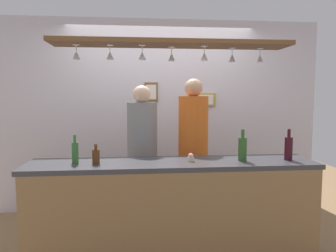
# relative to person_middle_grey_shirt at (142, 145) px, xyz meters

# --- Properties ---
(ground_plane) EXTENTS (8.00, 8.00, 0.00)m
(ground_plane) POSITION_rel_person_middle_grey_shirt_xyz_m (0.27, -0.30, -1.02)
(ground_plane) COLOR olive
(back_wall) EXTENTS (4.40, 0.06, 2.60)m
(back_wall) POSITION_rel_person_middle_grey_shirt_xyz_m (0.27, 0.80, 0.28)
(back_wall) COLOR silver
(back_wall) RESTS_ON ground_plane
(bar_counter) EXTENTS (2.70, 0.55, 0.96)m
(bar_counter) POSITION_rel_person_middle_grey_shirt_xyz_m (0.27, -0.80, -0.37)
(bar_counter) COLOR #38383D
(bar_counter) RESTS_ON ground_plane
(overhead_glass_rack) EXTENTS (2.20, 0.36, 0.04)m
(overhead_glass_rack) POSITION_rel_person_middle_grey_shirt_xyz_m (0.27, -0.60, 1.03)
(overhead_glass_rack) COLOR brown
(hanging_wineglass_far_left) EXTENTS (0.07, 0.07, 0.13)m
(hanging_wineglass_far_left) POSITION_rel_person_middle_grey_shirt_xyz_m (-0.60, -0.60, 0.92)
(hanging_wineglass_far_left) COLOR silver
(hanging_wineglass_far_left) RESTS_ON overhead_glass_rack
(hanging_wineglass_left) EXTENTS (0.07, 0.07, 0.13)m
(hanging_wineglass_left) POSITION_rel_person_middle_grey_shirt_xyz_m (-0.30, -0.61, 0.92)
(hanging_wineglass_left) COLOR silver
(hanging_wineglass_left) RESTS_ON overhead_glass_rack
(hanging_wineglass_center_left) EXTENTS (0.07, 0.07, 0.13)m
(hanging_wineglass_center_left) POSITION_rel_person_middle_grey_shirt_xyz_m (-0.00, -0.63, 0.92)
(hanging_wineglass_center_left) COLOR silver
(hanging_wineglass_center_left) RESTS_ON overhead_glass_rack
(hanging_wineglass_center) EXTENTS (0.07, 0.07, 0.13)m
(hanging_wineglass_center) POSITION_rel_person_middle_grey_shirt_xyz_m (0.27, -0.55, 0.92)
(hanging_wineglass_center) COLOR silver
(hanging_wineglass_center) RESTS_ON overhead_glass_rack
(hanging_wineglass_center_right) EXTENTS (0.07, 0.07, 0.13)m
(hanging_wineglass_center_right) POSITION_rel_person_middle_grey_shirt_xyz_m (0.57, -0.63, 0.92)
(hanging_wineglass_center_right) COLOR silver
(hanging_wineglass_center_right) RESTS_ON overhead_glass_rack
(hanging_wineglass_right) EXTENTS (0.07, 0.07, 0.13)m
(hanging_wineglass_right) POSITION_rel_person_middle_grey_shirt_xyz_m (0.86, -0.54, 0.92)
(hanging_wineglass_right) COLOR silver
(hanging_wineglass_right) RESTS_ON overhead_glass_rack
(hanging_wineglass_far_right) EXTENTS (0.07, 0.07, 0.13)m
(hanging_wineglass_far_right) POSITION_rel_person_middle_grey_shirt_xyz_m (1.14, -0.54, 0.92)
(hanging_wineglass_far_right) COLOR silver
(hanging_wineglass_far_right) RESTS_ON overhead_glass_rack
(person_middle_grey_shirt) EXTENTS (0.34, 0.34, 1.69)m
(person_middle_grey_shirt) POSITION_rel_person_middle_grey_shirt_xyz_m (0.00, 0.00, 0.00)
(person_middle_grey_shirt) COLOR #2D334C
(person_middle_grey_shirt) RESTS_ON ground_plane
(person_right_orange_shirt) EXTENTS (0.34, 0.34, 1.77)m
(person_right_orange_shirt) POSITION_rel_person_middle_grey_shirt_xyz_m (0.58, -0.00, 0.05)
(person_right_orange_shirt) COLOR #2D334C
(person_right_orange_shirt) RESTS_ON ground_plane
(bottle_beer_green_import) EXTENTS (0.06, 0.06, 0.26)m
(bottle_beer_green_import) POSITION_rel_person_middle_grey_shirt_xyz_m (-0.62, -0.63, 0.04)
(bottle_beer_green_import) COLOR #336B2D
(bottle_beer_green_import) RESTS_ON bar_counter
(bottle_beer_brown_stubby) EXTENTS (0.07, 0.07, 0.18)m
(bottle_beer_brown_stubby) POSITION_rel_person_middle_grey_shirt_xyz_m (-0.43, -0.69, 0.01)
(bottle_beer_brown_stubby) COLOR #512D14
(bottle_beer_brown_stubby) RESTS_ON bar_counter
(bottle_wine_dark_red) EXTENTS (0.08, 0.08, 0.30)m
(bottle_wine_dark_red) POSITION_rel_person_middle_grey_shirt_xyz_m (1.39, -0.69, 0.06)
(bottle_wine_dark_red) COLOR #380F19
(bottle_wine_dark_red) RESTS_ON bar_counter
(bottle_champagne_green) EXTENTS (0.08, 0.08, 0.30)m
(bottle_champagne_green) POSITION_rel_person_middle_grey_shirt_xyz_m (0.94, -0.68, 0.06)
(bottle_champagne_green) COLOR #2D5623
(bottle_champagne_green) RESTS_ON bar_counter
(cupcake) EXTENTS (0.06, 0.06, 0.08)m
(cupcake) POSITION_rel_person_middle_grey_shirt_xyz_m (0.44, -0.67, -0.03)
(cupcake) COLOR beige
(cupcake) RESTS_ON bar_counter
(picture_frame_lower_pair) EXTENTS (0.30, 0.02, 0.18)m
(picture_frame_lower_pair) POSITION_rel_person_middle_grey_shirt_xyz_m (0.88, 0.75, 0.50)
(picture_frame_lower_pair) COLOR #B29338
(picture_frame_lower_pair) RESTS_ON back_wall
(picture_frame_crest) EXTENTS (0.18, 0.02, 0.26)m
(picture_frame_crest) POSITION_rel_person_middle_grey_shirt_xyz_m (0.14, 0.75, 0.60)
(picture_frame_crest) COLOR brown
(picture_frame_crest) RESTS_ON back_wall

